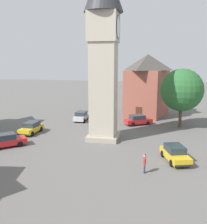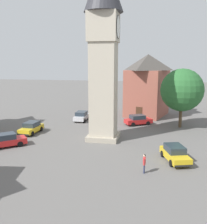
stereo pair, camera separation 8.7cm
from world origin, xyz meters
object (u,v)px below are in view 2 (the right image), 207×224
pedestrian (144,162)px  tree (182,90)px  car_silver_kerb (31,128)px  building_corner_back (147,85)px  car_red_corner (175,153)px  car_white_side (7,140)px  car_black_far (138,120)px  clock_tower (103,35)px  car_blue_kerb (82,116)px

pedestrian → tree: size_ratio=0.20×
car_silver_kerb → building_corner_back: bearing=-44.2°
car_red_corner → building_corner_back: size_ratio=0.41×
car_white_side → building_corner_back: (20.90, -14.73, 4.72)m
car_black_far → building_corner_back: 8.95m
pedestrian → tree: 18.11m
clock_tower → car_black_far: size_ratio=4.81×
car_black_far → car_silver_kerb: bearing=119.0°
clock_tower → pedestrian: clock_tower is taller
car_white_side → clock_tower: bearing=-62.7°
pedestrian → car_black_far: bearing=5.8°
car_silver_kerb → car_red_corner: same height
car_red_corner → building_corner_back: (21.47, 3.52, 4.72)m
car_red_corner → pedestrian: 4.33m
car_black_far → tree: (-0.27, -6.14, 4.71)m
clock_tower → tree: clock_tower is taller
car_blue_kerb → car_silver_kerb: size_ratio=0.99×
clock_tower → car_blue_kerb: (9.19, 5.53, -11.68)m
car_silver_kerb → building_corner_back: 21.62m
pedestrian → tree: bearing=-14.5°
car_silver_kerb → car_white_side: 5.76m
clock_tower → car_black_far: bearing=-24.3°
car_red_corner → car_black_far: bearing=17.9°
building_corner_back → pedestrian: bearing=-178.2°
car_silver_kerb → tree: tree is taller
car_silver_kerb → car_black_far: bearing=-61.0°
car_blue_kerb → pedestrian: (-18.27, -10.97, 0.25)m
car_silver_kerb → pedestrian: (-9.66, -15.46, 0.25)m
clock_tower → car_blue_kerb: clock_tower is taller
car_blue_kerb → building_corner_back: (6.53, -10.21, 4.72)m
pedestrian → building_corner_back: size_ratio=0.16×
car_black_far → car_blue_kerb: bearing=83.8°
clock_tower → car_silver_kerb: 15.40m
clock_tower → car_blue_kerb: size_ratio=5.15×
clock_tower → car_red_corner: 15.38m
clock_tower → car_black_far: clock_tower is taller
clock_tower → building_corner_back: bearing=-16.6°
car_blue_kerb → pedestrian: pedestrian is taller
car_blue_kerb → building_corner_back: bearing=-57.4°
car_white_side → car_silver_kerb: bearing=-0.3°
car_silver_kerb → car_blue_kerb: bearing=-27.5°
car_blue_kerb → car_red_corner: size_ratio=0.93×
pedestrian → tree: tree is taller
car_blue_kerb → car_white_side: size_ratio=0.98×
clock_tower → car_red_corner: clock_tower is taller
car_blue_kerb → building_corner_back: 13.01m
car_black_far → tree: bearing=-92.5°
car_white_side → tree: 24.28m
clock_tower → car_black_far: 14.73m
car_red_corner → car_black_far: 14.64m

